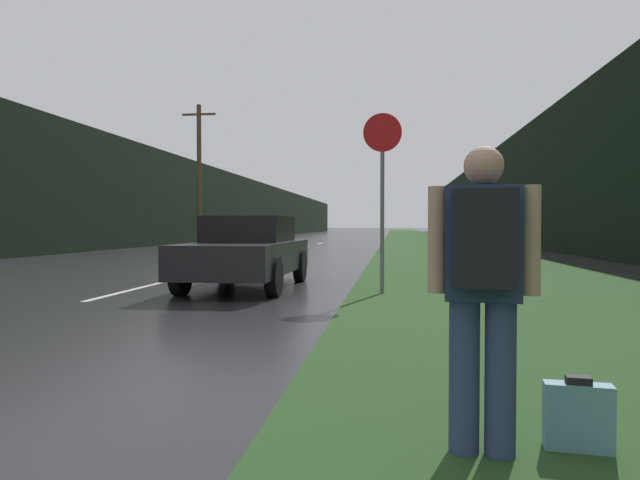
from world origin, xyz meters
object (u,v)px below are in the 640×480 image
(stop_sign, at_px, (382,185))
(hitchhiker_with_backpack, at_px, (483,280))
(car_passing_near, at_px, (248,251))
(suitcase, at_px, (578,418))

(stop_sign, relative_size, hitchhiker_with_backpack, 1.96)
(stop_sign, distance_m, car_passing_near, 3.00)
(suitcase, bearing_deg, hitchhiker_with_backpack, -156.69)
(stop_sign, xyz_separation_m, suitcase, (1.16, -6.86, -1.72))
(stop_sign, relative_size, car_passing_near, 0.72)
(stop_sign, bearing_deg, suitcase, -80.38)
(stop_sign, xyz_separation_m, hitchhiker_with_backpack, (0.64, -7.01, -0.98))
(suitcase, bearing_deg, stop_sign, 106.39)
(car_passing_near, bearing_deg, stop_sign, 162.83)
(hitchhiker_with_backpack, relative_size, car_passing_near, 0.37)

